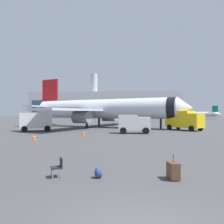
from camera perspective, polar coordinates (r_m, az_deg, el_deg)
The scene contains 12 objects.
airplane_at_gate at distance 44.69m, azimuth -2.95°, elevation 0.77°, with size 34.09×31.29×10.50m.
airplane_taxiing at distance 120.75m, azimuth 21.39°, elevation -0.52°, with size 18.32×16.79×6.30m.
service_truck at distance 37.15m, azimuth -19.07°, elevation -2.18°, with size 5.28×3.95×2.90m.
fuel_truck at distance 38.68m, azimuth 18.04°, elevation -1.86°, with size 5.72×6.12×3.20m.
cargo_van at distance 31.34m, azimuth 5.61°, elevation -2.85°, with size 4.41×2.33×2.60m.
safety_cone_near at distance 37.72m, azimuth 8.71°, elevation -3.99°, with size 0.44×0.44×0.83m.
safety_cone_mid at distance 28.01m, azimuth -7.42°, elevation -5.44°, with size 0.44×0.44×0.70m.
safety_cone_far at distance 24.58m, azimuth -19.41°, elevation -6.14°, with size 0.44×0.44×0.71m.
rolling_suitcase at distance 10.29m, azimuth 15.48°, elevation -14.30°, with size 0.51×0.70×1.10m.
traveller_backpack at distance 10.21m, azimuth -3.53°, elevation -15.34°, with size 0.36×0.40×0.48m.
gate_chair at distance 10.54m, azimuth -13.69°, elevation -13.36°, with size 0.64×0.64×0.86m.
terminal_building at distance 137.58m, azimuth -1.68°, elevation 1.79°, with size 89.23×21.10×27.16m.
Camera 1 is at (-0.31, -5.37, 2.90)m, focal length 35.53 mm.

